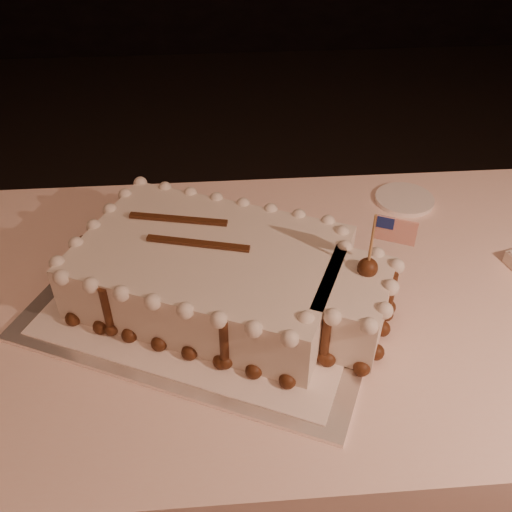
{
  "coord_description": "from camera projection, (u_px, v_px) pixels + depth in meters",
  "views": [
    {
      "loc": [
        -0.07,
        -0.17,
        1.47
      ],
      "look_at": [
        -0.01,
        0.6,
        0.84
      ],
      "focal_mm": 40.0,
      "sensor_mm": 36.0,
      "label": 1
    }
  ],
  "objects": [
    {
      "name": "room_shell",
      "position": [
        440.0,
        69.0,
        0.18
      ],
      "size": [
        6.1,
        8.1,
        2.9
      ],
      "color": "black",
      "rests_on": "ground"
    },
    {
      "name": "banquet_table",
      "position": [
        261.0,
        415.0,
        1.29
      ],
      "size": [
        2.4,
        0.8,
        0.75
      ],
      "primitive_type": "cube",
      "color": "#FFD6C5",
      "rests_on": "ground"
    },
    {
      "name": "cake_board",
      "position": [
        213.0,
        296.0,
        1.04
      ],
      "size": [
        0.73,
        0.65,
        0.01
      ],
      "primitive_type": "cube",
      "rotation": [
        0.0,
        0.0,
        -0.43
      ],
      "color": "white",
      "rests_on": "banquet_table"
    },
    {
      "name": "doily",
      "position": [
        212.0,
        294.0,
        1.04
      ],
      "size": [
        0.65,
        0.59,
        0.0
      ],
      "primitive_type": "cube",
      "rotation": [
        0.0,
        0.0,
        -0.43
      ],
      "color": "white",
      "rests_on": "cake_board"
    },
    {
      "name": "sheet_cake",
      "position": [
        227.0,
        275.0,
        1.0
      ],
      "size": [
        0.59,
        0.47,
        0.22
      ],
      "color": "silver",
      "rests_on": "doily"
    },
    {
      "name": "side_plate",
      "position": [
        404.0,
        199.0,
        1.29
      ],
      "size": [
        0.13,
        0.13,
        0.01
      ],
      "primitive_type": "cylinder",
      "color": "white",
      "rests_on": "banquet_table"
    }
  ]
}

